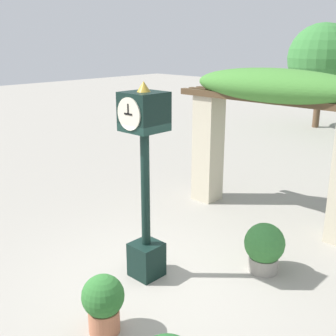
% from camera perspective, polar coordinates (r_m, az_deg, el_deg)
% --- Properties ---
extents(ground_plane, '(60.00, 60.00, 0.00)m').
position_cam_1_polar(ground_plane, '(6.95, -1.60, -14.74)').
color(ground_plane, gray).
extents(pedestal_clock, '(0.56, 0.61, 3.10)m').
position_cam_1_polar(pedestal_clock, '(6.33, -3.12, -0.54)').
color(pedestal_clock, black).
rests_on(pedestal_clock, ground).
extents(pergola, '(4.39, 1.13, 3.13)m').
position_cam_1_polar(pergola, '(8.69, 14.17, 7.50)').
color(pergola, '#BCB299').
rests_on(pergola, ground).
extents(potted_plant_near_right, '(0.66, 0.66, 0.83)m').
position_cam_1_polar(potted_plant_near_right, '(7.12, 12.91, -10.34)').
color(potted_plant_near_right, gray).
rests_on(potted_plant_near_right, ground).
extents(potted_plant_far_left, '(0.55, 0.55, 0.81)m').
position_cam_1_polar(potted_plant_far_left, '(5.71, -8.76, -17.47)').
color(potted_plant_far_left, '#B26B4C').
rests_on(potted_plant_far_left, ground).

